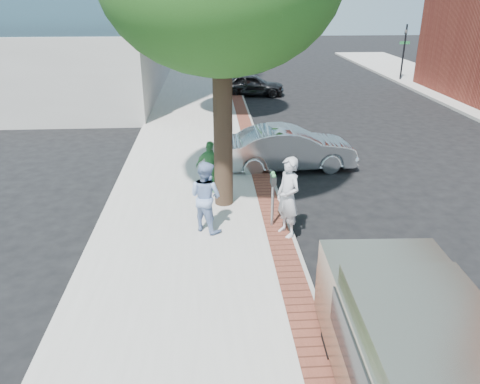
{
  "coord_description": "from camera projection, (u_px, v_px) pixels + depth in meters",
  "views": [
    {
      "loc": [
        -0.98,
        -10.41,
        5.75
      ],
      "look_at": [
        -0.25,
        0.2,
        1.2
      ],
      "focal_mm": 35.0,
      "sensor_mm": 36.0,
      "label": 1
    }
  ],
  "objects": [
    {
      "name": "sedan_silver",
      "position": [
        289.0,
        148.0,
        16.27
      ],
      "size": [
        4.66,
        1.9,
        1.5
      ],
      "primitive_type": "imported",
      "rotation": [
        0.0,
        0.0,
        1.64
      ],
      "color": "silver",
      "rests_on": "ground"
    },
    {
      "name": "ground",
      "position": [
        250.0,
        238.0,
        11.87
      ],
      "size": [
        120.0,
        120.0,
        0.0
      ],
      "primitive_type": "plane",
      "color": "black",
      "rests_on": "ground"
    },
    {
      "name": "office_base",
      "position": [
        22.0,
        55.0,
        30.45
      ],
      "size": [
        18.2,
        22.2,
        4.0
      ],
      "primitive_type": "cube",
      "color": "gray",
      "rests_on": "ground"
    },
    {
      "name": "signal_near",
      "position": [
        235.0,
        49.0,
        31.23
      ],
      "size": [
        0.7,
        0.15,
        3.8
      ],
      "color": "black",
      "rests_on": "ground"
    },
    {
      "name": "bg_car",
      "position": [
        252.0,
        85.0,
        28.06
      ],
      "size": [
        3.97,
        1.91,
        1.31
      ],
      "primitive_type": "imported",
      "rotation": [
        0.0,
        0.0,
        1.47
      ],
      "color": "black",
      "rests_on": "ground"
    },
    {
      "name": "curb",
      "position": [
        259.0,
        142.0,
        19.25
      ],
      "size": [
        0.1,
        60.0,
        0.15
      ],
      "primitive_type": "cube",
      "color": "gray",
      "rests_on": "ground"
    },
    {
      "name": "person_gray",
      "position": [
        288.0,
        197.0,
        11.36
      ],
      "size": [
        0.77,
        0.88,
        2.03
      ],
      "primitive_type": "imported",
      "rotation": [
        0.0,
        0.0,
        -1.1
      ],
      "color": "#B0B0B5",
      "rests_on": "sidewalk"
    },
    {
      "name": "person_green",
      "position": [
        211.0,
        167.0,
        13.97
      ],
      "size": [
        1.01,
        0.7,
        1.59
      ],
      "primitive_type": "imported",
      "rotation": [
        0.0,
        0.0,
        2.76
      ],
      "color": "#43954F",
      "rests_on": "sidewalk"
    },
    {
      "name": "sidewalk",
      "position": [
        197.0,
        143.0,
        19.09
      ],
      "size": [
        5.0,
        60.0,
        0.15
      ],
      "primitive_type": "cube",
      "color": "#9E9991",
      "rests_on": "ground"
    },
    {
      "name": "van",
      "position": [
        422.0,
        369.0,
        6.32
      ],
      "size": [
        2.21,
        5.32,
        1.93
      ],
      "rotation": [
        0.0,
        0.0,
        -0.04
      ],
      "color": "gray",
      "rests_on": "ground"
    },
    {
      "name": "person_officer",
      "position": [
        206.0,
        196.0,
        11.65
      ],
      "size": [
        1.13,
        1.1,
        1.83
      ],
      "primitive_type": "imported",
      "rotation": [
        0.0,
        0.0,
        2.45
      ],
      "color": "#839CCA",
      "rests_on": "sidewalk"
    },
    {
      "name": "brick_strip",
      "position": [
        250.0,
        140.0,
        19.19
      ],
      "size": [
        0.6,
        60.0,
        0.01
      ],
      "primitive_type": "cube",
      "color": "brown",
      "rests_on": "sidewalk"
    },
    {
      "name": "signal_far",
      "position": [
        404.0,
        48.0,
        31.95
      ],
      "size": [
        0.7,
        0.15,
        3.8
      ],
      "color": "black",
      "rests_on": "ground"
    },
    {
      "name": "tree_far",
      "position": [
        216.0,
        4.0,
        20.77
      ],
      "size": [
        4.8,
        4.8,
        7.14
      ],
      "color": "black",
      "rests_on": "sidewalk"
    },
    {
      "name": "parking_meter",
      "position": [
        273.0,
        188.0,
        11.79
      ],
      "size": [
        0.12,
        0.32,
        1.47
      ],
      "color": "gray",
      "rests_on": "sidewalk"
    }
  ]
}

